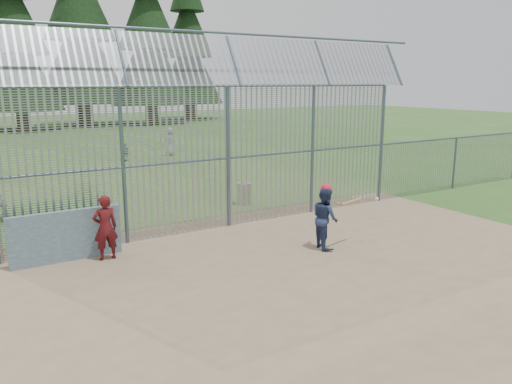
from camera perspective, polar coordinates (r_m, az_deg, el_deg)
ground at (r=11.75m, az=5.17°, el=-8.01°), size 120.00×120.00×0.00m
dirt_infield at (r=11.37m, az=6.69°, el=-8.69°), size 14.00×10.00×0.02m
dugout_wall at (r=12.36m, az=-20.88°, el=-4.73°), size 2.50×0.12×1.20m
batter at (r=12.53m, az=7.91°, el=-2.96°), size 0.74×0.86×1.54m
onlooker at (r=12.14m, az=-16.84°, el=-3.91°), size 0.57×0.38×1.54m
bg_kid_standing at (r=28.68m, az=-9.84°, el=5.69°), size 0.88×0.67×1.62m
bg_kid_seated at (r=27.26m, az=-14.65°, el=4.43°), size 0.58×0.54×0.96m
batting_gear at (r=12.46m, az=8.79°, el=0.02°), size 1.51×0.57×0.56m
trash_can at (r=17.05m, az=-1.43°, el=-0.14°), size 0.56×0.56×0.82m
backstop_fence at (r=14.95m, az=3.05°, el=5.77°), size 20.09×0.81×5.30m
conifer_row at (r=51.46m, az=-23.05°, el=19.04°), size 38.48×12.26×20.20m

